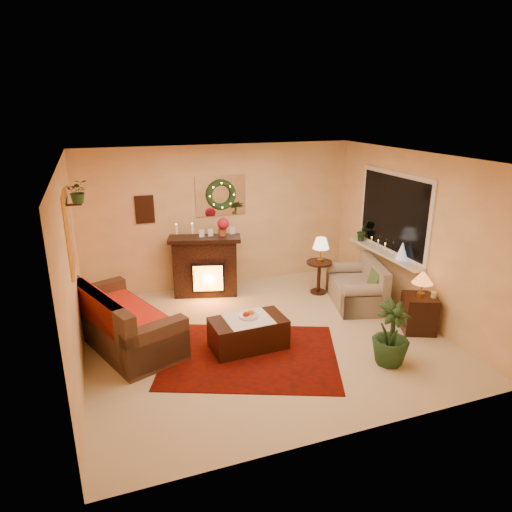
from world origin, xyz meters
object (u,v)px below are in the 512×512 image
object	(u,v)px
sofa	(124,315)
loveseat	(356,280)
side_table_round	(319,276)
coffee_table	(248,334)
fireplace	(205,266)
end_table_square	(419,314)

from	to	relation	value
sofa	loveseat	world-z (taller)	sofa
sofa	side_table_round	bearing A→B (deg)	-10.19
sofa	coffee_table	size ratio (longest dim) A/B	1.95
fireplace	coffee_table	distance (m)	2.06
loveseat	end_table_square	size ratio (longest dim) A/B	2.28
side_table_round	coffee_table	xyz separation A→B (m)	(-1.83, -1.43, -0.12)
loveseat	side_table_round	size ratio (longest dim) A/B	2.15
fireplace	loveseat	size ratio (longest dim) A/B	0.86
sofa	fireplace	size ratio (longest dim) A/B	1.83
loveseat	fireplace	bearing A→B (deg)	167.62
side_table_round	end_table_square	size ratio (longest dim) A/B	1.06
side_table_round	coffee_table	distance (m)	2.32
end_table_square	coffee_table	size ratio (longest dim) A/B	0.54
fireplace	loveseat	xyz separation A→B (m)	(2.33, -1.22, -0.13)
sofa	fireplace	distance (m)	1.99
side_table_round	coffee_table	world-z (taller)	side_table_round
side_table_round	end_table_square	distance (m)	1.96
sofa	side_table_round	xyz separation A→B (m)	(3.45, 0.69, -0.10)
fireplace	side_table_round	world-z (taller)	fireplace
sofa	end_table_square	xyz separation A→B (m)	(4.19, -1.12, -0.16)
end_table_square	fireplace	bearing A→B (deg)	137.92
end_table_square	side_table_round	bearing A→B (deg)	112.26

